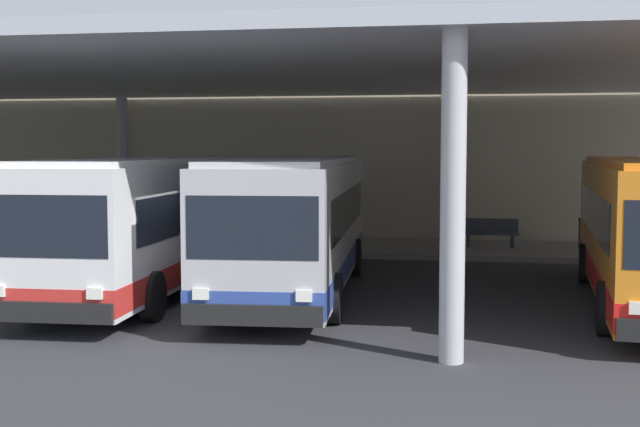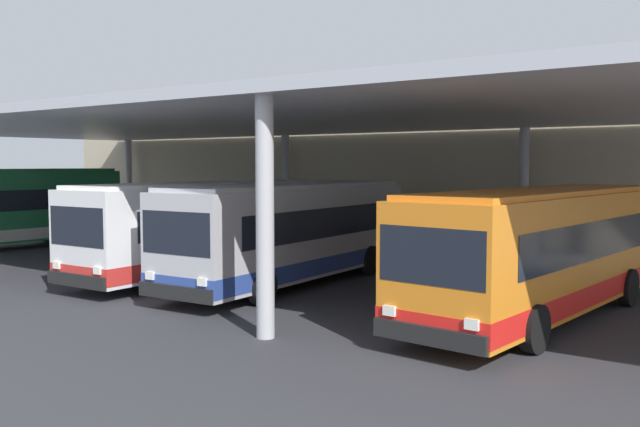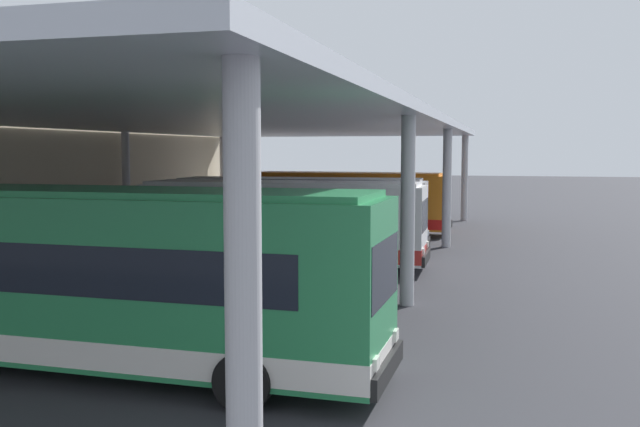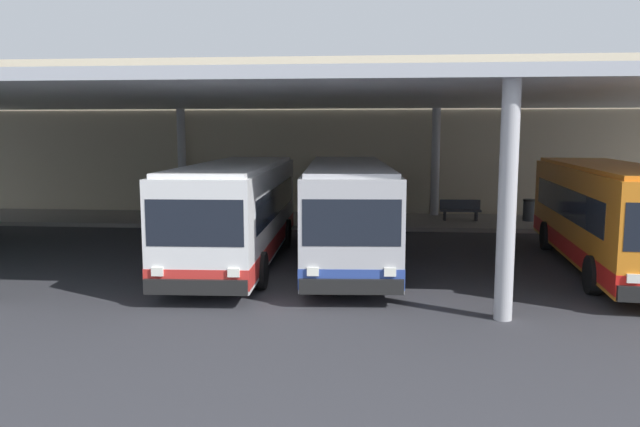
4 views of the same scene
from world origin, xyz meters
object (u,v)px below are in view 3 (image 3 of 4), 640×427
object	(u,v)px
bus_far_bay	(347,201)
trash_bin	(191,216)
bus_middle_bay	(300,214)
bus_nearest_bay	(99,278)
bus_second_bay	(282,223)
bench_waiting	(167,222)

from	to	relation	value
bus_far_bay	trash_bin	bearing A→B (deg)	91.20
bus_middle_bay	bus_far_bay	world-z (taller)	same
bus_nearest_bay	bus_middle_bay	xyz separation A→B (m)	(16.04, 0.79, -0.19)
bus_middle_bay	bus_second_bay	bearing A→B (deg)	-174.08
bus_second_bay	bench_waiting	size ratio (longest dim) A/B	5.89
bus_middle_bay	bench_waiting	distance (m)	9.87
bus_nearest_bay	bus_far_bay	distance (m)	23.97
bus_nearest_bay	bus_second_bay	world-z (taller)	bus_nearest_bay
trash_bin	bus_middle_bay	bearing A→B (deg)	-131.73
bench_waiting	bus_middle_bay	bearing A→B (deg)	-118.68
bus_second_bay	bus_middle_bay	xyz separation A→B (m)	(3.46, 0.36, 0.00)
bus_far_bay	trash_bin	distance (m)	8.90
bus_nearest_bay	trash_bin	distance (m)	25.61
bus_second_bay	bus_far_bay	size ratio (longest dim) A/B	0.99
trash_bin	bus_far_bay	bearing A→B (deg)	-88.80
bus_far_bay	bench_waiting	size ratio (longest dim) A/B	5.94
bus_middle_bay	trash_bin	size ratio (longest dim) A/B	10.88
bus_far_bay	bus_nearest_bay	bearing A→B (deg)	-178.55
bus_far_bay	bus_second_bay	bearing A→B (deg)	-179.11
bus_middle_bay	bus_nearest_bay	bearing A→B (deg)	-177.18
bench_waiting	trash_bin	world-z (taller)	trash_bin
bus_nearest_bay	bench_waiting	size ratio (longest dim) A/B	6.31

